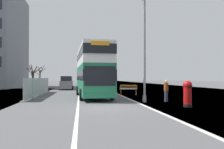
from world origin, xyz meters
TOP-DOWN VIEW (x-y plane):
  - ground at (0.62, 0.13)m, footprint 140.00×280.00m
  - double_decker_bus at (-0.19, 8.31)m, footprint 3.30×11.13m
  - lamppost_foreground at (3.62, 2.98)m, footprint 0.29×0.70m
  - red_pillar_postbox at (5.59, -0.31)m, footprint 0.59×0.59m
  - roadworks_barrier at (3.93, 10.58)m, footprint 1.92×0.50m
  - construction_site_fence at (-5.77, 10.97)m, footprint 0.44×13.80m
  - car_oncoming_near at (-3.60, 23.42)m, footprint 2.07×4.59m
  - car_receding_mid at (0.29, 33.42)m, footprint 1.99×4.33m
  - bare_tree_far_verge_near at (-10.46, 31.52)m, footprint 2.84×2.14m
  - bare_tree_far_verge_mid at (-12.78, 53.03)m, footprint 2.88×2.60m
  - bare_tree_far_verge_far at (-14.56, 42.06)m, footprint 3.52×3.27m
  - pedestrian_at_kerb at (5.45, 3.15)m, footprint 0.34×0.34m

SIDE VIEW (x-z plane):
  - ground at x=0.62m, z-range -0.10..0.00m
  - roadworks_barrier at x=3.93m, z-range 0.16..1.31m
  - pedestrian_at_kerb at x=5.45m, z-range 0.01..1.73m
  - construction_site_fence at x=-5.77m, z-range -0.05..1.88m
  - red_pillar_postbox at x=5.59m, z-range 0.08..1.80m
  - car_receding_mid at x=0.29m, z-range -0.08..2.07m
  - car_oncoming_near at x=-3.60m, z-range -0.07..2.11m
  - bare_tree_far_verge_near at x=-10.46m, z-range -0.11..4.42m
  - double_decker_bus at x=-0.19m, z-range 0.16..5.01m
  - bare_tree_far_verge_far at x=-14.56m, z-range 0.20..5.03m
  - bare_tree_far_verge_mid at x=-12.78m, z-range -0.04..5.40m
  - lamppost_foreground at x=3.62m, z-range -0.23..8.07m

